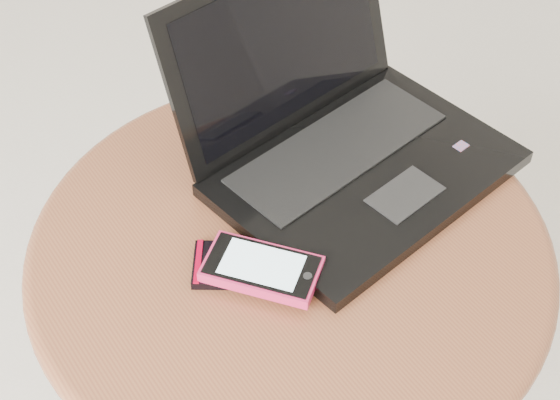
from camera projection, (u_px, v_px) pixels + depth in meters
table at (290, 295)px, 1.02m from camera, size 0.59×0.59×0.47m
laptop at (341, 136)px, 1.01m from camera, size 0.37×0.35×0.22m
phone_black at (247, 265)px, 0.91m from camera, size 0.13×0.12×0.01m
phone_pink at (262, 268)px, 0.90m from camera, size 0.13×0.14×0.01m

